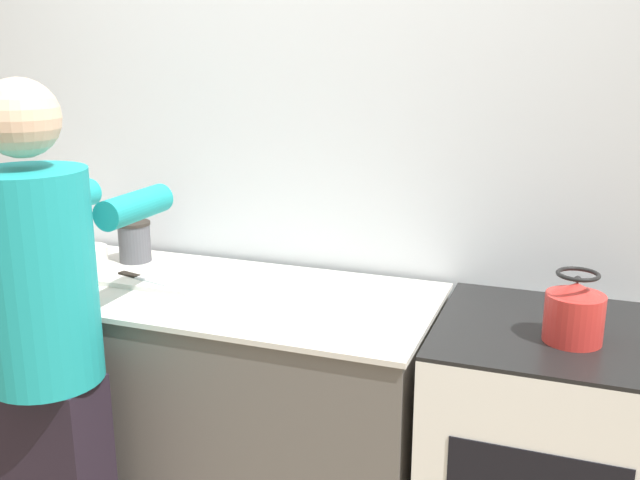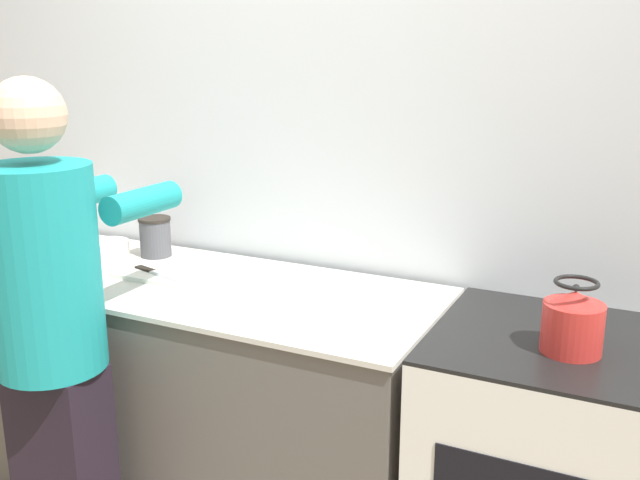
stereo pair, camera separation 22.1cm
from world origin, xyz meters
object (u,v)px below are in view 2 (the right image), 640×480
oven (540,477)px  person (53,325)px  canister_jar (155,237)px  kettle (573,322)px  bowl_prep (108,250)px  knife (156,273)px  cutting_board (166,275)px

oven → person: size_ratio=0.55×
person → canister_jar: person is taller
canister_jar → oven: bearing=-7.8°
oven → person: 1.57m
oven → kettle: (0.06, -0.08, 0.54)m
oven → canister_jar: (-1.61, 0.22, 0.52)m
kettle → canister_jar: bearing=169.9°
canister_jar → bowl_prep: bearing=-142.3°
person → bowl_prep: size_ratio=9.78×
knife → bowl_prep: 0.36m
kettle → cutting_board: bearing=176.8°
person → kettle: bearing=17.2°
person → cutting_board: (0.02, 0.53, 0.01)m
oven → person: person is taller
knife → canister_jar: (-0.19, 0.23, 0.06)m
knife → canister_jar: canister_jar is taller
cutting_board → bowl_prep: (-0.37, 0.10, 0.03)m
person → canister_jar: bearing=104.9°
oven → canister_jar: canister_jar is taller
person → kettle: size_ratio=7.98×
bowl_prep → canister_jar: bearing=37.7°
kettle → person: bearing=-162.8°
cutting_board → knife: bearing=-150.4°
person → knife: 0.52m
person → kettle: (1.46, 0.45, 0.10)m
cutting_board → canister_jar: (-0.22, 0.22, 0.07)m
person → knife: bearing=91.3°
kettle → bowl_prep: (-1.81, 0.18, -0.07)m
knife → canister_jar: 0.30m
bowl_prep → canister_jar: size_ratio=1.04×
cutting_board → bowl_prep: bowl_prep is taller
kettle → canister_jar: kettle is taller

